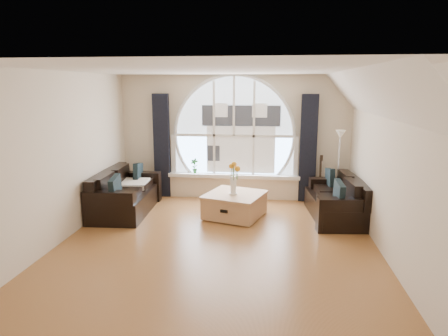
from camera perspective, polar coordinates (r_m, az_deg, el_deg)
ground at (r=6.45m, az=-0.97°, el=-10.81°), size 5.00×5.50×0.01m
ceiling at (r=5.96m, az=-1.06°, el=13.90°), size 5.00×5.50×0.01m
wall_back at (r=8.76m, az=1.45°, el=4.38°), size 5.00×0.01×2.70m
wall_front at (r=3.45m, az=-7.32°, el=-7.46°), size 5.00×0.01×2.70m
wall_left at (r=6.86m, az=-22.17°, el=1.44°), size 0.01×5.50×2.70m
wall_right at (r=6.24m, az=22.37°, el=0.46°), size 0.01×5.50×2.70m
attic_slope at (r=6.06m, az=20.34°, el=9.84°), size 0.92×5.50×0.72m
arched_window at (r=8.70m, az=1.44°, el=6.15°), size 2.60×0.06×2.15m
window_sill at (r=8.81m, az=1.36°, el=-1.13°), size 2.90×0.22×0.08m
window_frame at (r=8.67m, az=1.42°, el=6.13°), size 2.76×0.08×2.15m
neighbor_house at (r=8.69m, az=2.41°, el=5.31°), size 1.70×0.02×1.50m
curtain_left at (r=8.97m, az=-8.88°, el=3.12°), size 0.35×0.12×2.30m
curtain_right at (r=8.67m, az=11.96°, el=2.71°), size 0.35×0.12×2.30m
sofa_left at (r=8.12m, az=-13.88°, el=-3.40°), size 1.02×1.90×0.82m
sofa_right at (r=7.83m, az=15.76°, el=-4.07°), size 1.04×1.82×0.77m
coffee_chest at (r=7.64m, az=1.55°, el=-5.19°), size 1.28×1.28×0.50m
throw_blanket at (r=8.34m, az=-12.75°, el=-2.23°), size 0.59×0.59×0.10m
vase_flowers at (r=7.44m, az=1.34°, el=-0.89°), size 0.24×0.24×0.70m
floor_lamp at (r=8.41m, az=16.04°, el=-0.19°), size 0.24×0.24×1.60m
guitar at (r=8.69m, az=13.53°, el=-1.51°), size 0.37×0.26×1.06m
potted_plant at (r=8.89m, az=-4.25°, el=0.31°), size 0.20×0.16×0.33m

